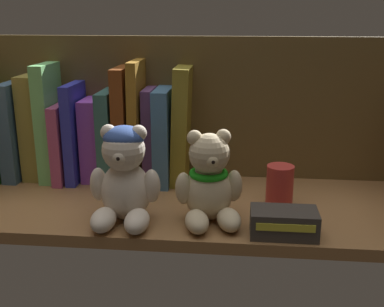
{
  "coord_description": "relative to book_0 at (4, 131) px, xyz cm",
  "views": [
    {
      "loc": [
        10.09,
        -77.85,
        34.9
      ],
      "look_at": [
        2.29,
        0.0,
        11.17
      ],
      "focal_mm": 44.21,
      "sensor_mm": 36.0,
      "label": 1
    }
  ],
  "objects": [
    {
      "name": "shelf_board",
      "position": [
        37.67,
        -11.67,
        -10.26
      ],
      "size": [
        81.1,
        29.62,
        2.0
      ],
      "primitive_type": "cube",
      "color": "olive",
      "rests_on": "ground"
    },
    {
      "name": "shelf_back_panel",
      "position": [
        37.67,
        3.74,
        3.84
      ],
      "size": [
        83.5,
        1.2,
        30.2
      ],
      "primitive_type": "cube",
      "color": "brown",
      "rests_on": "ground"
    },
    {
      "name": "book_0",
      "position": [
        0.0,
        0.0,
        0.0
      ],
      "size": [
        2.77,
        14.42,
        18.52
      ],
      "primitive_type": "cube",
      "color": "#1C661A",
      "rests_on": "shelf_board"
    },
    {
      "name": "book_1",
      "position": [
        3.3,
        0.0,
        0.48
      ],
      "size": [
        2.92,
        13.34,
        19.47
      ],
      "primitive_type": "cube",
      "color": "#3A5A78",
      "rests_on": "shelf_board"
    },
    {
      "name": "book_2",
      "position": [
        6.98,
        0.0,
        1.17
      ],
      "size": [
        3.53,
        9.74,
        20.87
      ],
      "primitive_type": "cube",
      "color": "olive",
      "rests_on": "shelf_board"
    },
    {
      "name": "book_3",
      "position": [
        10.51,
        0.0,
        2.32
      ],
      "size": [
        2.61,
        12.48,
        23.16
      ],
      "primitive_type": "cube",
      "color": "#77D075",
      "rests_on": "shelf_board"
    },
    {
      "name": "book_4",
      "position": [
        13.3,
        -0.0,
        -1.49
      ],
      "size": [
        2.06,
        14.82,
        15.54
      ],
      "primitive_type": "cube",
      "color": "#B14A7B",
      "rests_on": "shelf_board"
    },
    {
      "name": "book_5",
      "position": [
        15.78,
        0.0,
        0.49
      ],
      "size": [
        1.98,
        13.74,
        19.49
      ],
      "primitive_type": "cube",
      "color": "#2F34B4",
      "rests_on": "shelf_board"
    },
    {
      "name": "book_6",
      "position": [
        19.03,
        0.0,
        -1.1
      ],
      "size": [
        3.6,
        9.64,
        16.33
      ],
      "primitive_type": "cube",
      "color": "#9E48C7",
      "rests_on": "shelf_board"
    },
    {
      "name": "book_7",
      "position": [
        22.6,
        0.0,
        -0.16
      ],
      "size": [
        2.62,
        13.79,
        18.19
      ],
      "primitive_type": "cube",
      "color": "#34635D",
      "rests_on": "shelf_board"
    },
    {
      "name": "book_8",
      "position": [
        25.59,
        0.0,
        2.1
      ],
      "size": [
        2.45,
        13.56,
        22.71
      ],
      "primitive_type": "cube",
      "color": "brown",
      "rests_on": "shelf_board"
    },
    {
      "name": "book_9",
      "position": [
        28.19,
        0.0,
        2.72
      ],
      "size": [
        2.22,
        13.08,
        23.98
      ],
      "primitive_type": "cube",
      "rotation": [
        0.0,
        0.02,
        0.0
      ],
      "color": "#9D6A1F",
      "rests_on": "shelf_board"
    },
    {
      "name": "book_10",
      "position": [
        30.5,
        0.0,
        0.02
      ],
      "size": [
        1.88,
        9.29,
        18.57
      ],
      "primitive_type": "cube",
      "color": "#68417A",
      "rests_on": "shelf_board"
    },
    {
      "name": "book_11",
      "position": [
        33.39,
        0.0,
        0.1
      ],
      "size": [
        2.99,
        13.66,
        18.73
      ],
      "primitive_type": "cube",
      "color": "#3F6A92",
      "rests_on": "shelf_board"
    },
    {
      "name": "book_12",
      "position": [
        36.82,
        0.0,
        2.14
      ],
      "size": [
        3.8,
        10.89,
        22.88
      ],
      "primitive_type": "cube",
      "rotation": [
        0.0,
        0.04,
        0.0
      ],
      "color": "olive",
      "rests_on": "shelf_board"
    },
    {
      "name": "teddy_bear_larger",
      "position": [
        29.95,
        -20.1,
        -1.73
      ],
      "size": [
        11.48,
        11.59,
        15.87
      ],
      "color": "beige",
      "rests_on": "shelf_board"
    },
    {
      "name": "teddy_bear_smaller",
      "position": [
        43.46,
        -18.89,
        -2.81
      ],
      "size": [
        11.48,
        11.81,
        15.1
      ],
      "color": "beige",
      "rests_on": "shelf_board"
    },
    {
      "name": "pillar_candle",
      "position": [
        55.26,
        -11.76,
        -5.55
      ],
      "size": [
        4.7,
        4.7,
        7.42
      ],
      "primitive_type": "cylinder",
      "color": "#C63833",
      "rests_on": "shelf_board"
    },
    {
      "name": "small_product_box",
      "position": [
        55.1,
        -22.9,
        -7.22
      ],
      "size": [
        10.13,
        5.78,
        4.07
      ],
      "color": "#38332D",
      "rests_on": "shelf_board"
    }
  ]
}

